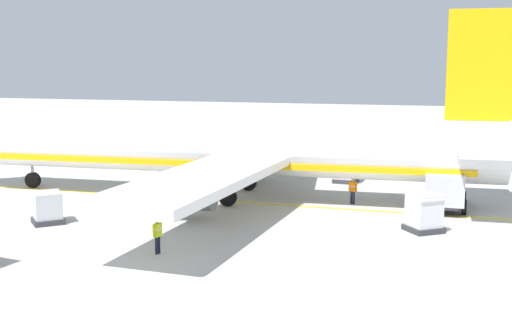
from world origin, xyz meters
TOP-DOWN VIEW (x-y plane):
  - airliner_foreground at (18.08, 15.30)m, footprint 34.62×41.73m
  - service_truck_fuel at (19.20, 1.36)m, footprint 5.76×2.49m
  - cargo_container_near at (25.88, 8.62)m, footprint 1.78×1.78m
  - cargo_container_mid at (8.45, 22.24)m, footprint 2.28×2.28m
  - cargo_container_far at (12.75, 2.29)m, footprint 2.32×2.32m
  - crew_marshaller at (18.46, 6.93)m, footprint 0.40×0.58m
  - crew_loader_left at (4.92, 13.86)m, footprint 0.62×0.31m
  - apron_guide_line at (16.84, 10.87)m, footprint 0.30×60.00m

SIDE VIEW (x-z plane):
  - apron_guide_line at x=16.84m, z-range 0.00..0.01m
  - cargo_container_mid at x=8.45m, z-range -0.05..1.79m
  - crew_marshaller at x=18.46m, z-range 0.14..1.77m
  - crew_loader_left at x=4.92m, z-range 0.15..1.80m
  - cargo_container_far at x=12.75m, z-range -0.05..2.06m
  - cargo_container_near at x=25.88m, z-range -0.06..2.07m
  - service_truck_fuel at x=19.20m, z-range 0.16..2.90m
  - airliner_foreground at x=18.08m, z-range -2.56..9.34m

